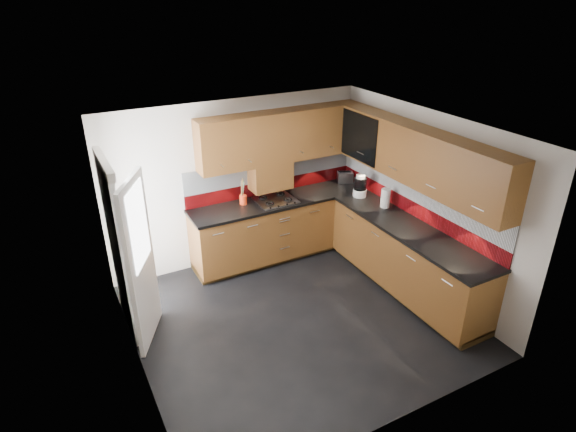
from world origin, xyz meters
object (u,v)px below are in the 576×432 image
gas_hob (276,200)px  toaster (345,177)px  utensil_pot (243,198)px  food_processor (360,187)px

gas_hob → toaster: bearing=6.2°
gas_hob → toaster: toaster is taller
utensil_pot → food_processor: utensil_pot is taller
food_processor → gas_hob: bearing=160.1°
gas_hob → utensil_pot: size_ratio=1.47×
gas_hob → utensil_pot: 0.48m
utensil_pot → toaster: utensil_pot is taller
utensil_pot → toaster: 1.76m
toaster → food_processor: size_ratio=0.84×
toaster → food_processor: bearing=-102.4°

